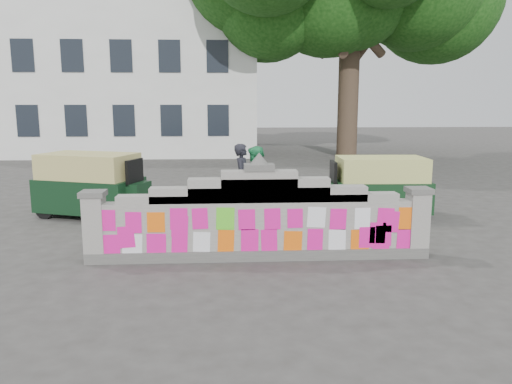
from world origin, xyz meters
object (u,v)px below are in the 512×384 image
cyclist_bike (243,202)px  rickshaw_left (92,184)px  pedestrian (256,184)px  cyclist_rider (243,189)px  rickshaw_right (378,186)px

cyclist_bike → rickshaw_left: size_ratio=0.62×
pedestrian → rickshaw_left: bearing=-126.9°
cyclist_bike → cyclist_rider: bearing=0.0°
cyclist_rider → pedestrian: bearing=-60.5°
cyclist_rider → rickshaw_left: 3.93m
cyclist_bike → pedestrian: pedestrian is taller
cyclist_rider → rickshaw_right: size_ratio=0.60×
pedestrian → cyclist_bike: bearing=-98.9°
cyclist_rider → pedestrian: (0.34, 0.11, 0.09)m
cyclist_rider → rickshaw_right: (3.50, 0.50, -0.05)m
cyclist_rider → rickshaw_left: cyclist_rider is taller
pedestrian → rickshaw_right: 3.20m
cyclist_bike → cyclist_rider: size_ratio=1.12×
rickshaw_left → pedestrian: bearing=9.6°
cyclist_bike → pedestrian: 0.56m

